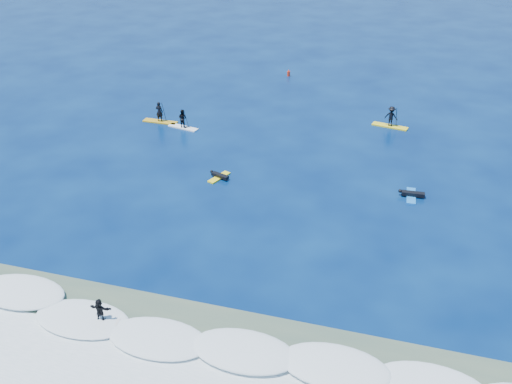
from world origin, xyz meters
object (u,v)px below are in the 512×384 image
(sup_paddler_center, at_px, (183,120))
(prone_paddler_near, at_px, (219,176))
(sup_paddler_left, at_px, (160,115))
(wave_surfer, at_px, (100,311))
(prone_paddler_far, at_px, (411,195))
(marker_buoy, at_px, (289,73))
(sup_paddler_right, at_px, (391,118))

(sup_paddler_center, bearing_deg, prone_paddler_near, -39.95)
(sup_paddler_left, height_order, sup_paddler_center, sup_paddler_left)
(sup_paddler_center, bearing_deg, wave_surfer, -64.49)
(prone_paddler_far, distance_m, marker_buoy, 26.13)
(marker_buoy, bearing_deg, prone_paddler_near, -88.74)
(sup_paddler_left, relative_size, sup_paddler_right, 0.99)
(sup_paddler_center, bearing_deg, sup_paddler_right, 29.37)
(sup_paddler_left, relative_size, sup_paddler_center, 1.09)
(sup_paddler_right, distance_m, prone_paddler_near, 16.54)
(prone_paddler_near, height_order, prone_paddler_far, prone_paddler_far)
(sup_paddler_right, xyz_separation_m, prone_paddler_far, (2.27, -11.55, -0.65))
(sup_paddler_left, height_order, prone_paddler_near, sup_paddler_left)
(sup_paddler_right, bearing_deg, marker_buoy, 147.19)
(sup_paddler_right, height_order, prone_paddler_far, sup_paddler_right)
(sup_paddler_left, height_order, sup_paddler_right, sup_paddler_left)
(sup_paddler_center, distance_m, wave_surfer, 23.53)
(sup_paddler_right, relative_size, marker_buoy, 4.05)
(wave_surfer, bearing_deg, prone_paddler_near, 85.47)
(prone_paddler_near, bearing_deg, prone_paddler_far, -65.54)
(sup_paddler_center, bearing_deg, marker_buoy, 83.97)
(sup_paddler_center, height_order, prone_paddler_far, sup_paddler_center)
(marker_buoy, bearing_deg, wave_surfer, -89.98)
(sup_paddler_right, distance_m, wave_surfer, 30.12)
(prone_paddler_near, bearing_deg, sup_paddler_right, -20.49)
(sup_paddler_center, relative_size, marker_buoy, 3.67)
(sup_paddler_center, bearing_deg, sup_paddler_left, 177.28)
(sup_paddler_right, bearing_deg, prone_paddler_near, -119.42)
(sup_paddler_left, bearing_deg, sup_paddler_right, 14.15)
(sup_paddler_right, height_order, marker_buoy, sup_paddler_right)
(sup_paddler_left, xyz_separation_m, wave_surfer, (7.67, -23.56, 0.08))
(sup_paddler_right, relative_size, prone_paddler_far, 1.39)
(sup_paddler_right, xyz_separation_m, prone_paddler_near, (-10.73, -12.57, -0.67))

